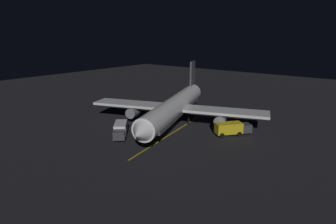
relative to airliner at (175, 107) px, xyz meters
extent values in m
cube|color=black|center=(-0.21, 0.59, -4.09)|extent=(180.00, 180.00, 0.20)
cube|color=gold|center=(-2.30, 4.59, -3.98)|extent=(4.45, 25.61, 0.01)
cylinder|color=white|center=(-0.21, 0.59, 0.19)|extent=(13.93, 30.34, 3.79)
cube|color=#4C4C56|center=(-0.21, 0.59, -0.86)|extent=(12.19, 25.91, 0.68)
cone|color=white|center=(-5.77, 16.19, 0.19)|extent=(4.52, 4.11, 3.72)
cone|color=white|center=(5.54, -15.55, 0.19)|extent=(4.74, 5.44, 3.41)
cube|color=#4C4C56|center=(4.63, -13.00, 4.92)|extent=(1.55, 3.51, 5.68)
cube|color=white|center=(-8.98, -4.17, -0.38)|extent=(16.60, 9.86, 0.50)
cylinder|color=slate|center=(-8.63, -2.77, -1.78)|extent=(3.05, 3.72, 2.10)
cube|color=white|center=(9.59, 2.44, -0.38)|extent=(16.60, 9.86, 0.50)
cylinder|color=slate|center=(8.44, 3.30, -1.78)|extent=(3.05, 3.72, 2.10)
cylinder|color=black|center=(-3.06, 8.58, -2.85)|extent=(0.46, 0.46, 2.28)
cylinder|color=black|center=(-1.50, -2.57, -2.85)|extent=(0.46, 0.46, 2.28)
cylinder|color=black|center=(2.79, -1.04, -2.85)|extent=(0.46, 0.46, 2.28)
cube|color=silver|center=(4.44, 10.57, -2.56)|extent=(4.55, 4.74, 1.95)
cube|color=#38383D|center=(2.34, 12.91, -2.79)|extent=(2.69, 2.67, 1.50)
cylinder|color=black|center=(3.39, 11.74, -3.54)|extent=(2.32, 2.21, 0.90)
cylinder|color=black|center=(5.48, 9.41, -3.54)|extent=(2.32, 2.21, 0.90)
cube|color=gold|center=(-10.97, -1.54, -2.58)|extent=(4.66, 5.04, 1.92)
cube|color=#38383D|center=(-13.06, -4.09, -2.79)|extent=(2.68, 2.66, 1.50)
cylinder|color=black|center=(-12.04, -2.84, -3.54)|extent=(2.36, 2.16, 0.90)
cylinder|color=black|center=(-9.91, -0.25, -3.54)|extent=(2.36, 2.16, 0.90)
cylinder|color=black|center=(5.37, 9.27, -3.56)|extent=(0.32, 0.32, 0.85)
cylinder|color=yellow|center=(5.37, 9.27, -2.81)|extent=(0.40, 0.40, 0.65)
sphere|color=tan|center=(5.37, 9.27, -2.37)|extent=(0.24, 0.24, 0.24)
cone|color=#EA590F|center=(-0.57, 9.87, -3.71)|extent=(0.36, 0.36, 0.55)
cube|color=black|center=(-0.57, 9.87, -3.97)|extent=(0.50, 0.50, 0.03)
cone|color=#EA590F|center=(-1.86, 11.68, -3.71)|extent=(0.36, 0.36, 0.55)
cube|color=black|center=(-1.86, 11.68, -3.97)|extent=(0.50, 0.50, 0.03)
camera|label=1|loc=(-32.99, 44.35, 13.86)|focal=30.81mm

